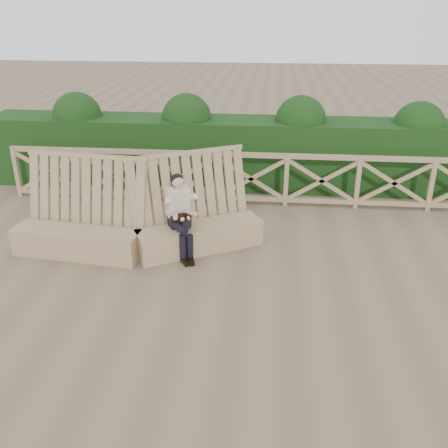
{
  "coord_description": "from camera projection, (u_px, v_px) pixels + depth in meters",
  "views": [
    {
      "loc": [
        0.4,
        -6.19,
        3.85
      ],
      "look_at": [
        -0.25,
        0.4,
        0.9
      ],
      "focal_mm": 40.0,
      "sensor_mm": 36.0,
      "label": 1
    }
  ],
  "objects": [
    {
      "name": "ground",
      "position": [
        238.0,
        292.0,
        7.24
      ],
      "size": [
        60.0,
        60.0,
        0.0
      ],
      "primitive_type": "plane",
      "color": "brown",
      "rests_on": "ground"
    },
    {
      "name": "hedge",
      "position": [
        254.0,
        153.0,
        11.2
      ],
      "size": [
        12.0,
        1.2,
        1.5
      ],
      "primitive_type": "cube",
      "color": "black",
      "rests_on": "ground"
    },
    {
      "name": "woman",
      "position": [
        180.0,
        212.0,
        8.1
      ],
      "size": [
        0.6,
        0.83,
        1.36
      ],
      "rotation": [
        0.0,
        0.0,
        0.52
      ],
      "color": "black",
      "rests_on": "ground"
    },
    {
      "name": "guardrail",
      "position": [
        251.0,
        179.0,
        10.19
      ],
      "size": [
        10.1,
        0.09,
        1.1
      ],
      "color": "#85684D",
      "rests_on": "ground"
    },
    {
      "name": "bench",
      "position": [
        139.0,
        228.0,
        8.32
      ],
      "size": [
        4.12,
        1.71,
        1.59
      ],
      "rotation": [
        0.0,
        0.0,
        0.24
      ],
      "color": "olive",
      "rests_on": "ground"
    }
  ]
}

